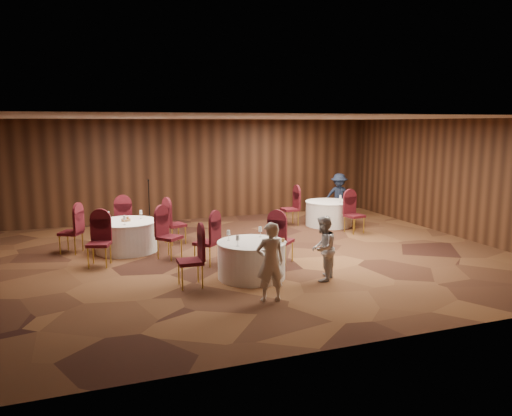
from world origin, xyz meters
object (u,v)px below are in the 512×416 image
object	(u,v)px
mic_stand	(150,216)
man_c	(339,196)
table_right	(329,213)
woman_a	(270,262)
table_left	(127,236)
woman_b	(323,248)
table_main	(252,259)

from	to	relation	value
mic_stand	man_c	world-z (taller)	mic_stand
table_right	woman_a	world-z (taller)	woman_a
woman_a	man_c	size ratio (longest dim) A/B	0.96
mic_stand	table_right	bearing A→B (deg)	-12.10
table_left	man_c	size ratio (longest dim) A/B	1.03
table_right	woman_a	xyz separation A→B (m)	(-4.09, -5.47, 0.33)
table_right	woman_b	world-z (taller)	woman_b
mic_stand	woman_b	bearing A→B (deg)	-66.55
man_c	table_left	bearing A→B (deg)	-135.10
table_left	woman_a	xyz separation A→B (m)	(2.01, -4.41, 0.33)
table_main	woman_a	bearing A→B (deg)	-95.78
table_left	man_c	distance (m)	7.20
table_left	woman_b	size ratio (longest dim) A/B	1.17
table_left	table_right	world-z (taller)	same
table_left	woman_a	bearing A→B (deg)	-65.55
mic_stand	woman_a	xyz separation A→B (m)	(1.14, -6.59, 0.28)
table_right	woman_a	size ratio (longest dim) A/B	1.02
table_main	mic_stand	bearing A→B (deg)	103.76
table_main	woman_b	world-z (taller)	woman_b
table_main	woman_b	bearing A→B (deg)	-26.87
mic_stand	woman_b	xyz separation A→B (m)	(2.54, -5.86, 0.22)
man_c	mic_stand	bearing A→B (deg)	-153.02
mic_stand	table_main	bearing A→B (deg)	-76.24
table_main	mic_stand	size ratio (longest dim) A/B	0.93
table_right	mic_stand	xyz separation A→B (m)	(-5.23, 1.12, 0.05)
table_left	table_right	distance (m)	6.19
table_main	table_right	bearing A→B (deg)	46.06
table_left	table_main	bearing A→B (deg)	-54.81
table_right	woman_b	distance (m)	5.46
table_right	man_c	xyz separation A→B (m)	(0.83, 0.88, 0.36)
woman_a	table_main	bearing A→B (deg)	-91.83
woman_a	mic_stand	bearing A→B (deg)	-76.25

